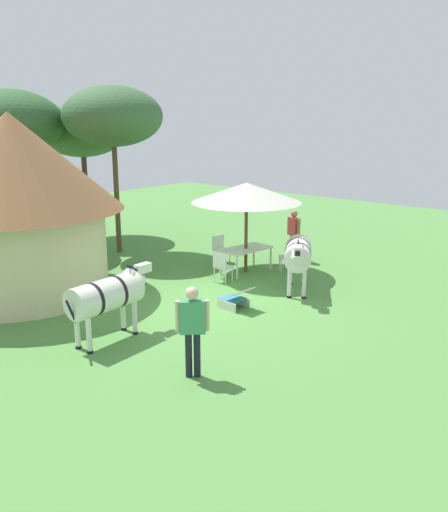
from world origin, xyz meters
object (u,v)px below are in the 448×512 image
(guest_beside_umbrella, at_px, (294,230))
(striped_lounge_chair, at_px, (235,298))
(acacia_tree_left_background, at_px, (113,117))
(patio_chair_near_hut, at_px, (222,265))
(thatched_hut, at_px, (15,196))
(patio_chair_west_end, at_px, (289,255))
(patio_chair_near_lawn, at_px, (220,247))
(acacia_tree_far_lawn, at_px, (82,130))
(standing_watcher, at_px, (192,323))
(zebra_by_umbrella, at_px, (298,254))
(patio_dining_table, at_px, (246,251))
(shade_umbrella, at_px, (247,193))
(acacia_tree_right_background, at_px, (9,123))
(zebra_nearest_camera, at_px, (107,295))

(guest_beside_umbrella, bearing_deg, striped_lounge_chair, -49.75)
(striped_lounge_chair, distance_m, acacia_tree_left_background, 8.16)
(patio_chair_near_hut, xyz_separation_m, guest_beside_umbrella, (3.44, -0.19, 0.48))
(thatched_hut, height_order, striped_lounge_chair, thatched_hut)
(thatched_hut, height_order, patio_chair_west_end, thatched_hut)
(patio_chair_near_lawn, height_order, acacia_tree_far_lawn, acacia_tree_far_lawn)
(patio_chair_west_end, distance_m, standing_watcher, 7.37)
(zebra_by_umbrella, xyz_separation_m, acacia_tree_far_lawn, (0.55, 10.01, 3.03))
(patio_dining_table, relative_size, striped_lounge_chair, 1.96)
(patio_chair_near_hut, relative_size, zebra_by_umbrella, 0.46)
(shade_umbrella, height_order, patio_dining_table, shade_umbrella)
(acacia_tree_right_background, bearing_deg, acacia_tree_left_background, -52.09)
(patio_chair_near_lawn, xyz_separation_m, acacia_tree_left_background, (-1.21, 3.60, 4.08))
(patio_dining_table, xyz_separation_m, patio_chair_near_hut, (-1.32, -0.15, -0.14))
(patio_chair_near_lawn, bearing_deg, patio_chair_west_end, 117.67)
(standing_watcher, bearing_deg, shade_umbrella, 75.56)
(patio_chair_near_lawn, bearing_deg, zebra_nearest_camera, 33.00)
(thatched_hut, xyz_separation_m, patio_chair_near_hut, (4.13, -3.51, -2.11))
(patio_dining_table, relative_size, acacia_tree_right_background, 0.31)
(acacia_tree_far_lawn, bearing_deg, patio_chair_west_end, -83.64)
(thatched_hut, height_order, shade_umbrella, thatched_hut)
(patio_chair_near_hut, bearing_deg, zebra_nearest_camera, -86.91)
(thatched_hut, bearing_deg, striped_lounge_chair, -61.83)
(patio_chair_near_hut, bearing_deg, patio_chair_near_lawn, 125.02)
(patio_dining_table, height_order, zebra_by_umbrella, zebra_by_umbrella)
(acacia_tree_left_background, bearing_deg, patio_dining_table, -79.55)
(zebra_by_umbrella, bearing_deg, patio_chair_near_hut, -13.27)
(patio_chair_near_hut, bearing_deg, standing_watcher, -61.62)
(patio_chair_near_hut, xyz_separation_m, standing_watcher, (-4.72, -3.29, 0.52))
(patio_dining_table, relative_size, acacia_tree_far_lawn, 0.33)
(thatched_hut, relative_size, acacia_tree_left_background, 0.99)
(guest_beside_umbrella, xyz_separation_m, acacia_tree_left_background, (-3.02, 5.24, 3.60))
(shade_umbrella, relative_size, acacia_tree_left_background, 0.59)
(patio_chair_west_end, bearing_deg, guest_beside_umbrella, -13.89)
(acacia_tree_far_lawn, bearing_deg, zebra_by_umbrella, -93.13)
(thatched_hut, distance_m, acacia_tree_right_background, 5.22)
(guest_beside_umbrella, bearing_deg, standing_watcher, -45.41)
(patio_chair_west_end, xyz_separation_m, striped_lounge_chair, (-3.60, -0.77, -0.27))
(guest_beside_umbrella, bearing_deg, patio_chair_near_hut, -69.34)
(patio_chair_near_hut, bearing_deg, guest_beside_umbrella, 80.38)
(patio_chair_west_end, relative_size, acacia_tree_left_background, 0.16)
(patio_chair_west_end, bearing_deg, shade_umbrella, 90.00)
(thatched_hut, distance_m, patio_chair_near_hut, 5.82)
(patio_chair_near_lawn, xyz_separation_m, acacia_tree_right_background, (-3.35, 6.35, 3.89))
(patio_dining_table, xyz_separation_m, striped_lounge_chair, (-2.71, -1.76, -0.41))
(acacia_tree_left_background, bearing_deg, striped_lounge_chair, -105.17)
(patio_chair_west_end, xyz_separation_m, zebra_by_umbrella, (-1.52, -1.25, 0.53))
(standing_watcher, bearing_deg, acacia_tree_left_background, 104.27)
(zebra_nearest_camera, bearing_deg, standing_watcher, -3.54)
(shade_umbrella, bearing_deg, acacia_tree_left_background, 100.45)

